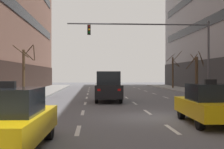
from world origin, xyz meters
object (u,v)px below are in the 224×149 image
at_px(street_tree_3, 173,71).
at_px(street_tree_1, 197,73).
at_px(traffic_signal_0, 164,41).
at_px(taxi_driving_0, 8,120).
at_px(taxi_driving_1, 209,104).
at_px(car_driving_2, 108,87).
at_px(street_tree_2, 24,71).

bearing_deg(street_tree_3, street_tree_1, -90.28).
relative_size(traffic_signal_0, street_tree_1, 2.89).
xyz_separation_m(taxi_driving_0, street_tree_1, (13.16, 23.63, 1.33)).
bearing_deg(street_tree_1, taxi_driving_1, -107.77).
xyz_separation_m(car_driving_2, street_tree_1, (9.88, 9.47, 1.05)).
xyz_separation_m(taxi_driving_1, car_driving_2, (-3.56, 10.26, 0.30)).
distance_m(street_tree_1, street_tree_3, 9.63).
xyz_separation_m(street_tree_1, street_tree_3, (0.05, 9.62, 0.37)).
distance_m(taxi_driving_0, taxi_driving_1, 7.87).
bearing_deg(taxi_driving_0, street_tree_1, 60.89).
relative_size(taxi_driving_1, street_tree_1, 1.03).
distance_m(taxi_driving_0, street_tree_2, 15.83).
height_order(traffic_signal_0, street_tree_3, traffic_signal_0).
relative_size(taxi_driving_0, street_tree_3, 0.88).
xyz_separation_m(car_driving_2, street_tree_3, (9.93, 19.09, 1.42)).
distance_m(taxi_driving_1, street_tree_1, 20.77).
bearing_deg(street_tree_3, taxi_driving_0, -111.66).
bearing_deg(street_tree_3, traffic_signal_0, -107.80).
height_order(taxi_driving_0, street_tree_3, street_tree_3).
bearing_deg(street_tree_1, street_tree_2, -153.22).
height_order(taxi_driving_1, street_tree_1, street_tree_1).
bearing_deg(traffic_signal_0, taxi_driving_0, -114.83).
xyz_separation_m(taxi_driving_1, street_tree_1, (6.32, 19.73, 1.35)).
bearing_deg(street_tree_3, street_tree_2, -132.37).
relative_size(car_driving_2, street_tree_1, 1.07).
relative_size(traffic_signal_0, street_tree_3, 2.44).
height_order(taxi_driving_1, car_driving_2, car_driving_2).
relative_size(street_tree_1, street_tree_2, 1.02).
relative_size(car_driving_2, street_tree_3, 0.91).
xyz_separation_m(street_tree_1, street_tree_2, (-16.18, -8.17, 0.11)).
relative_size(street_tree_1, street_tree_3, 0.84).
xyz_separation_m(taxi_driving_0, taxi_driving_1, (6.84, 3.90, -0.01)).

